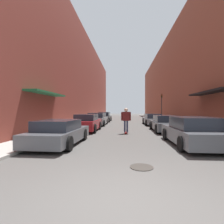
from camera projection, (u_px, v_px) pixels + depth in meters
The scene contains 15 objects.
ground at pixel (125, 123), 23.44m from camera, with size 111.20×111.20×0.00m, color #4C4947.
curb_strip_left at pixel (94, 120), 28.86m from camera, with size 1.80×50.55×0.12m.
curb_strip_right at pixel (157, 120), 28.09m from camera, with size 1.80×50.55×0.12m.
building_row_left at pixel (77, 79), 28.99m from camera, with size 4.90×50.55×13.59m.
building_row_right at pixel (176, 82), 27.79m from camera, with size 4.90×50.55×12.37m.
parked_car_left_0 at pixel (59, 133), 8.61m from camera, with size 2.03×4.41×1.23m.
parked_car_left_1 at pixel (87, 123), 14.13m from camera, with size 1.87×4.14×1.38m.
parked_car_left_2 at pixel (97, 119), 19.51m from camera, with size 1.98×4.66×1.39m.
parked_car_left_3 at pixel (104, 117), 25.53m from camera, with size 1.85×4.78×1.39m.
parked_car_right_0 at pixel (192, 132), 8.46m from camera, with size 2.05×4.67×1.38m.
parked_car_right_1 at pixel (164, 124), 13.94m from camera, with size 1.86×4.59×1.29m.
parked_car_right_2 at pixel (152, 119), 20.06m from camera, with size 1.92×4.82×1.27m.
skateboarder at pixel (126, 118), 12.73m from camera, with size 0.71×0.78×1.86m.
manhole_cover at pixel (141, 167), 5.24m from camera, with size 0.70×0.70×0.02m.
traffic_light at pixel (162, 105), 23.17m from camera, with size 0.16×0.22×3.69m.
Camera 1 is at (-0.01, -3.27, 1.73)m, focal length 28.00 mm.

